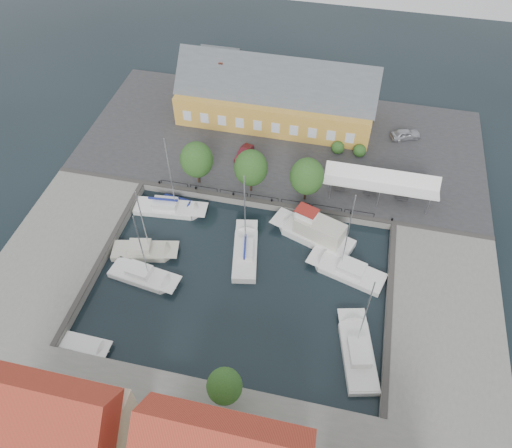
{
  "coord_description": "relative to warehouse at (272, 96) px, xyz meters",
  "views": [
    {
      "loc": [
        8.76,
        -32.97,
        46.12
      ],
      "look_at": [
        0.0,
        6.0,
        1.5
      ],
      "focal_mm": 35.0,
      "sensor_mm": 36.0,
      "label": 1
    }
  ],
  "objects": [
    {
      "name": "west_quay",
      "position": [
        -19.4,
        -30.36,
        -3.93
      ],
      "size": [
        12.0,
        24.0,
        1.0
      ],
      "primitive_type": "cube",
      "color": "slate",
      "rests_on": "ground"
    },
    {
      "name": "west_boat_a",
      "position": [
        -9.0,
        -21.21,
        -4.16
      ],
      "size": [
        9.52,
        3.49,
        12.23
      ],
      "color": "white",
      "rests_on": "ground"
    },
    {
      "name": "west_boat_c",
      "position": [
        -8.34,
        -31.82,
        -4.17
      ],
      "size": [
        8.55,
        3.79,
        11.21
      ],
      "color": "white",
      "rests_on": "ground"
    },
    {
      "name": "quay_edge_fittings",
      "position": [
        2.62,
        -23.61,
        -3.37
      ],
      "size": [
        56.0,
        24.72,
        0.4
      ],
      "color": "#383533",
      "rests_on": "north_quay"
    },
    {
      "name": "trawler",
      "position": [
        9.74,
        -21.8,
        -3.41
      ],
      "size": [
        10.73,
        6.39,
        5.0
      ],
      "color": "white",
      "rests_on": "ground"
    },
    {
      "name": "quay_trees",
      "position": [
        0.6,
        -16.36,
        0.45
      ],
      "size": [
        18.2,
        4.2,
        6.3
      ],
      "color": "black",
      "rests_on": "north_quay"
    },
    {
      "name": "launch_sw",
      "position": [
        -10.94,
        -41.18,
        -4.34
      ],
      "size": [
        5.27,
        2.08,
        0.98
      ],
      "color": "white",
      "rests_on": "ground"
    },
    {
      "name": "tent_canopy",
      "position": [
        16.6,
        -13.86,
        -0.74
      ],
      "size": [
        14.0,
        4.0,
        2.83
      ],
      "color": "white",
      "rests_on": "north_quay"
    },
    {
      "name": "car_red",
      "position": [
        -1.84,
        -10.14,
        -2.79
      ],
      "size": [
        2.06,
        4.04,
        1.27
      ],
      "primitive_type": "imported",
      "rotation": [
        0.0,
        0.0,
        -0.19
      ],
      "color": "#5C151F",
      "rests_on": "north_quay"
    },
    {
      "name": "east_boat_a",
      "position": [
        14.16,
        -26.07,
        -4.17
      ],
      "size": [
        9.39,
        5.43,
        12.66
      ],
      "color": "white",
      "rests_on": "ground"
    },
    {
      "name": "ground",
      "position": [
        2.6,
        -28.36,
        -4.43
      ],
      "size": [
        140.0,
        140.0,
        0.0
      ],
      "primitive_type": "plane",
      "color": "black",
      "rests_on": "ground"
    },
    {
      "name": "launch_nw",
      "position": [
        -8.21,
        -20.07,
        -4.34
      ],
      "size": [
        4.98,
        2.5,
        0.88
      ],
      "color": "navy",
      "rests_on": "ground"
    },
    {
      "name": "east_quay",
      "position": [
        24.6,
        -30.36,
        -3.93
      ],
      "size": [
        12.0,
        24.0,
        1.0
      ],
      "primitive_type": "cube",
      "color": "slate",
      "rests_on": "ground"
    },
    {
      "name": "car_silver",
      "position": [
        19.71,
        -1.07,
        -2.7
      ],
      "size": [
        4.6,
        3.33,
        1.46
      ],
      "primitive_type": "imported",
      "rotation": [
        0.0,
        0.0,
        2.0
      ],
      "color": "#B8BAC1",
      "rests_on": "north_quay"
    },
    {
      "name": "center_sailboat",
      "position": [
        2.15,
        -26.06,
        -4.06
      ],
      "size": [
        4.26,
        9.23,
        12.31
      ],
      "color": "white",
      "rests_on": "ground"
    },
    {
      "name": "east_boat_c",
      "position": [
        16.1,
        -36.02,
        -4.17
      ],
      "size": [
        5.08,
        9.72,
        11.87
      ],
      "color": "white",
      "rests_on": "ground"
    },
    {
      "name": "west_boat_b",
      "position": [
        -9.59,
        -28.44,
        -4.17
      ],
      "size": [
        8.12,
        4.17,
        10.75
      ],
      "color": "beige",
      "rests_on": "ground"
    },
    {
      "name": "warehouse",
      "position": [
        0.0,
        0.0,
        0.0
      ],
      "size": [
        28.56,
        14.0,
        9.55
      ],
      "color": "gold",
      "rests_on": "north_quay"
    },
    {
      "name": "north_quay",
      "position": [
        2.6,
        -5.36,
        -3.93
      ],
      "size": [
        56.0,
        26.0,
        1.0
      ],
      "primitive_type": "cube",
      "color": "#2D2D30",
      "rests_on": "ground"
    }
  ]
}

